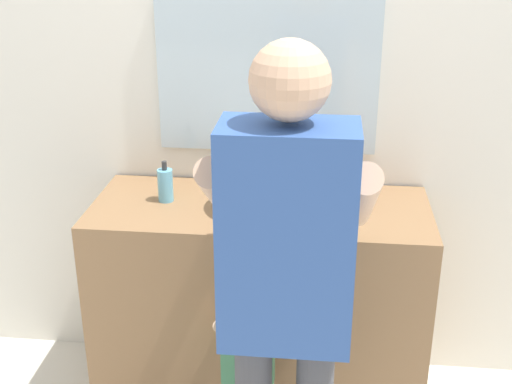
{
  "coord_description": "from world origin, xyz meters",
  "views": [
    {
      "loc": [
        0.24,
        -2.07,
        1.95
      ],
      "look_at": [
        0.0,
        0.15,
        1.02
      ],
      "focal_mm": 47.16,
      "sensor_mm": 36.0,
      "label": 1
    }
  ],
  "objects_px": {
    "child_toddler": "(249,359)",
    "adult_parent": "(287,267)",
    "soap_bottle": "(165,185)",
    "toothbrush_cup": "(344,193)"
  },
  "relations": [
    {
      "from": "adult_parent",
      "to": "soap_bottle",
      "type": "bearing_deg",
      "value": 127.78
    },
    {
      "from": "toothbrush_cup",
      "to": "child_toddler",
      "type": "height_order",
      "value": "toothbrush_cup"
    },
    {
      "from": "toothbrush_cup",
      "to": "soap_bottle",
      "type": "height_order",
      "value": "toothbrush_cup"
    },
    {
      "from": "soap_bottle",
      "to": "adult_parent",
      "type": "height_order",
      "value": "adult_parent"
    },
    {
      "from": "child_toddler",
      "to": "adult_parent",
      "type": "distance_m",
      "value": 0.59
    },
    {
      "from": "toothbrush_cup",
      "to": "adult_parent",
      "type": "distance_m",
      "value": 0.72
    },
    {
      "from": "toothbrush_cup",
      "to": "adult_parent",
      "type": "bearing_deg",
      "value": -104.45
    },
    {
      "from": "child_toddler",
      "to": "adult_parent",
      "type": "relative_size",
      "value": 0.48
    },
    {
      "from": "toothbrush_cup",
      "to": "adult_parent",
      "type": "height_order",
      "value": "adult_parent"
    },
    {
      "from": "soap_bottle",
      "to": "child_toddler",
      "type": "bearing_deg",
      "value": -48.11
    }
  ]
}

